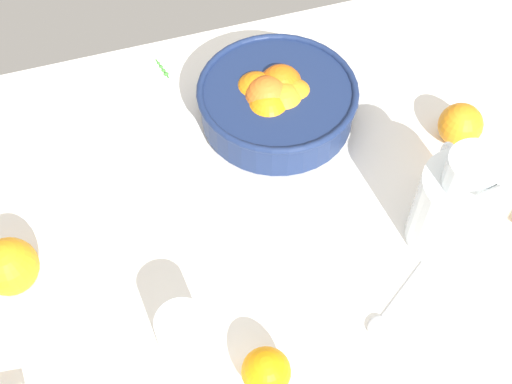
# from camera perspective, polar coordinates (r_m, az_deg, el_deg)

# --- Properties ---
(ground_plane) EXTENTS (1.43, 0.91, 0.03)m
(ground_plane) POSITION_cam_1_polar(r_m,az_deg,el_deg) (1.08, -1.06, -3.44)
(ground_plane) COLOR white
(fruit_bowl) EXTENTS (0.27, 0.27, 0.10)m
(fruit_bowl) POSITION_cam_1_polar(r_m,az_deg,el_deg) (1.17, 1.68, 7.51)
(fruit_bowl) COLOR navy
(fruit_bowl) RESTS_ON ground_plane
(juice_pitcher) EXTENTS (0.13, 0.17, 0.20)m
(juice_pitcher) POSITION_cam_1_polar(r_m,az_deg,el_deg) (1.05, 16.47, -1.51)
(juice_pitcher) COLOR white
(juice_pitcher) RESTS_ON ground_plane
(juice_glass) EXTENTS (0.07, 0.07, 0.09)m
(juice_glass) POSITION_cam_1_polar(r_m,az_deg,el_deg) (0.95, -6.07, -11.91)
(juice_glass) COLOR white
(juice_glass) RESTS_ON ground_plane
(loose_orange_0) EXTENTS (0.07, 0.07, 0.07)m
(loose_orange_0) POSITION_cam_1_polar(r_m,az_deg,el_deg) (0.93, 0.85, -14.77)
(loose_orange_0) COLOR orange
(loose_orange_0) RESTS_ON ground_plane
(loose_orange_3) EXTENTS (0.08, 0.08, 0.08)m
(loose_orange_3) POSITION_cam_1_polar(r_m,az_deg,el_deg) (1.05, -19.92, -5.86)
(loose_orange_3) COLOR orange
(loose_orange_3) RESTS_ON ground_plane
(loose_orange_4) EXTENTS (0.07, 0.07, 0.07)m
(loose_orange_4) POSITION_cam_1_polar(r_m,az_deg,el_deg) (1.20, 16.71, 5.39)
(loose_orange_4) COLOR orange
(loose_orange_4) RESTS_ON ground_plane
(spoon) EXTENTS (0.14, 0.10, 0.01)m
(spoon) POSITION_cam_1_polar(r_m,az_deg,el_deg) (1.02, 11.13, -9.33)
(spoon) COLOR silver
(spoon) RESTS_ON ground_plane
(herb_sprig_0) EXTENTS (0.02, 0.05, 0.01)m
(herb_sprig_0) POSITION_cam_1_polar(r_m,az_deg,el_deg) (1.30, -7.77, 10.13)
(herb_sprig_0) COLOR #3D8E32
(herb_sprig_0) RESTS_ON ground_plane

